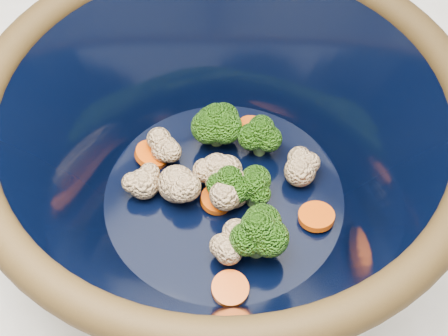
% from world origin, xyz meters
% --- Properties ---
extents(mixing_bowl, '(0.39, 0.39, 0.17)m').
position_xyz_m(mixing_bowl, '(-0.06, 0.01, 0.99)').
color(mixing_bowl, black).
rests_on(mixing_bowl, counter).
extents(vegetable_pile, '(0.19, 0.18, 0.06)m').
position_xyz_m(vegetable_pile, '(-0.06, 0.01, 0.96)').
color(vegetable_pile, '#608442').
rests_on(vegetable_pile, mixing_bowl).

